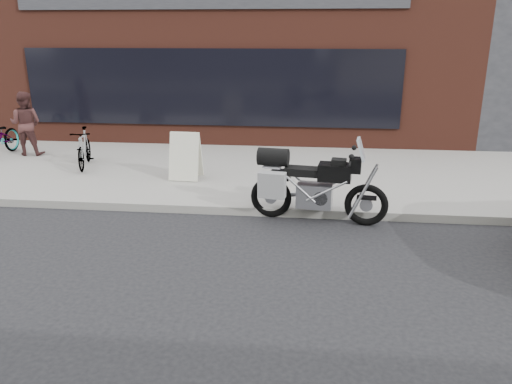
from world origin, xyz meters
TOP-DOWN VIEW (x-y plane):
  - ground at (0.00, 0.00)m, footprint 120.00×120.00m
  - near_sidewalk at (0.00, 7.00)m, footprint 44.00×6.00m
  - storefront at (-2.00, 13.98)m, footprint 14.00×10.07m
  - motorcycle at (0.69, 3.90)m, footprint 2.35×0.78m
  - bicycle_rear at (-4.40, 6.38)m, footprint 0.79×1.54m
  - sandwich_sign at (-1.89, 5.74)m, footprint 0.64×0.59m
  - cafe_patron_left at (-6.33, 7.39)m, footprint 0.82×0.67m

SIDE VIEW (x-z plane):
  - ground at x=0.00m, z-range 0.00..0.00m
  - near_sidewalk at x=0.00m, z-range 0.00..0.15m
  - bicycle_rear at x=-4.40m, z-range 0.15..1.04m
  - motorcycle at x=0.69m, z-range -0.10..1.39m
  - sandwich_sign at x=-1.89m, z-range 0.15..1.14m
  - cafe_patron_left at x=-6.33m, z-range 0.15..1.72m
  - storefront at x=-2.00m, z-range 0.00..4.50m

